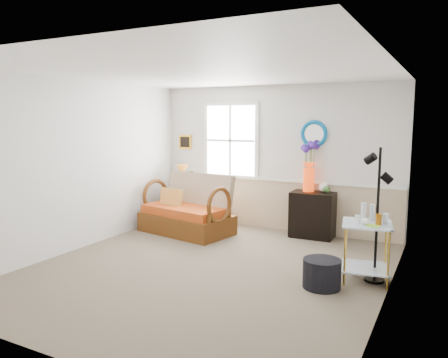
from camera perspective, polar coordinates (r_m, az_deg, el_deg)
The scene contains 19 objects.
floor at distance 5.99m, azimuth -2.22°, elevation -11.71°, with size 4.50×5.00×0.01m, color #6A5E4C.
ceiling at distance 5.68m, azimuth -2.36°, elevation 13.86°, with size 4.50×5.00×0.01m, color white.
walls at distance 5.69m, azimuth -2.29°, elevation 0.73°, with size 4.51×5.01×2.60m.
wainscot at distance 8.04m, azimuth 6.62°, elevation -3.35°, with size 4.46×0.02×0.90m, color tan.
chair_rail at distance 7.96m, azimuth 6.65°, elevation -0.04°, with size 4.46×0.04×0.06m, color white.
window at distance 8.26m, azimuth 0.87°, elevation 5.04°, with size 1.14×0.06×1.44m, color white, non-canonical shape.
picture at distance 8.77m, azimuth -5.08°, elevation 4.85°, with size 0.28×0.03×0.28m, color #C48519.
mirror at distance 7.67m, azimuth 11.68°, elevation 5.79°, with size 0.47×0.47×0.07m, color #0081AF.
loveseat at distance 7.73m, azimuth -4.95°, elevation -3.27°, with size 1.59×0.90×1.04m, color #64340E, non-canonical shape.
throw_pillow at distance 7.88m, azimuth -6.96°, elevation -2.81°, with size 0.43×0.11×0.43m, color orange, non-canonical shape.
lamp_stand at distance 8.68m, azimuth -5.38°, elevation -3.30°, with size 0.37×0.37×0.66m, color black, non-canonical shape.
table_lamp at distance 8.55m, azimuth -5.45°, elevation 0.33°, with size 0.25×0.25×0.46m, color #C56E1E, non-canonical shape.
potted_plant at distance 8.54m, azimuth -4.49°, elevation -0.24°, with size 0.33×0.37×0.29m, color #3E722F.
cabinet at distance 7.61m, azimuth 11.51°, elevation -4.57°, with size 0.73×0.47×0.78m, color black, non-canonical shape.
flower_vase at distance 7.55m, azimuth 11.05°, elevation 1.53°, with size 0.24×0.24×0.83m, color red, non-canonical shape.
side_table at distance 5.76m, azimuth 18.04°, elevation -9.06°, with size 0.58×0.58×0.74m, color gold, non-canonical shape.
tabletop_items at distance 5.66m, azimuth 18.71°, elevation -4.35°, with size 0.38×0.38×0.23m, color silver, non-canonical shape.
floor_lamp at distance 5.67m, azimuth 19.39°, elevation -4.52°, with size 0.24×0.24×1.67m, color black, non-canonical shape.
ottoman at distance 5.46m, azimuth 12.65°, elevation -11.95°, with size 0.45×0.45×0.35m, color black.
Camera 1 is at (2.82, -4.89, 2.01)m, focal length 35.00 mm.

